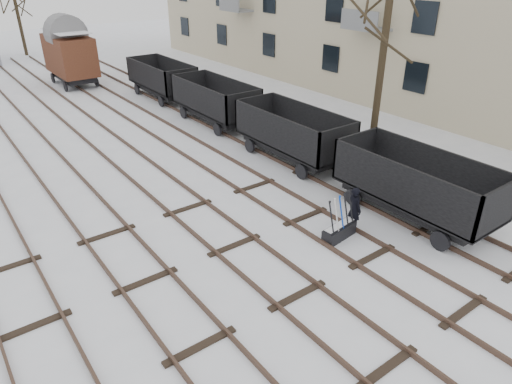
# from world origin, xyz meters

# --- Properties ---
(ground) EXTENTS (120.00, 120.00, 0.00)m
(ground) POSITION_xyz_m (0.00, 0.00, 0.00)
(ground) COLOR white
(ground) RESTS_ON ground
(tracks) EXTENTS (13.90, 52.00, 0.16)m
(tracks) POSITION_xyz_m (-0.00, 13.67, 0.07)
(tracks) COLOR black
(tracks) RESTS_ON ground
(ground_frame) EXTENTS (1.34, 0.58, 1.49)m
(ground_frame) POSITION_xyz_m (2.97, 1.37, 0.28)
(ground_frame) COLOR black
(ground_frame) RESTS_ON ground
(worker) EXTENTS (0.46, 0.62, 1.56)m
(worker) POSITION_xyz_m (3.72, 1.47, 0.78)
(worker) COLOR black
(worker) RESTS_ON ground
(freight_wagon_a) EXTENTS (2.25, 5.61, 2.29)m
(freight_wagon_a) POSITION_xyz_m (6.00, 0.84, 0.88)
(freight_wagon_a) COLOR black
(freight_wagon_a) RESTS_ON ground
(freight_wagon_b) EXTENTS (2.25, 5.61, 2.29)m
(freight_wagon_b) POSITION_xyz_m (6.00, 7.24, 0.88)
(freight_wagon_b) COLOR black
(freight_wagon_b) RESTS_ON ground
(freight_wagon_c) EXTENTS (2.25, 5.61, 2.29)m
(freight_wagon_c) POSITION_xyz_m (6.00, 13.64, 0.88)
(freight_wagon_c) COLOR black
(freight_wagon_c) RESTS_ON ground
(freight_wagon_d) EXTENTS (2.25, 5.61, 2.29)m
(freight_wagon_d) POSITION_xyz_m (6.00, 20.04, 0.88)
(freight_wagon_d) COLOR black
(freight_wagon_d) RESTS_ON ground
(box_van_wagon) EXTENTS (2.63, 4.89, 3.71)m
(box_van_wagon) POSITION_xyz_m (2.43, 26.96, 2.16)
(box_van_wagon) COLOR black
(box_van_wagon) RESTS_ON ground
(tree_near) EXTENTS (0.30, 0.30, 8.05)m
(tree_near) POSITION_xyz_m (8.59, 4.93, 4.03)
(tree_near) COLOR black
(tree_near) RESTS_ON ground
(tree_far_right) EXTENTS (0.30, 0.30, 5.67)m
(tree_far_right) POSITION_xyz_m (2.32, 41.12, 2.84)
(tree_far_right) COLOR black
(tree_far_right) RESTS_ON ground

